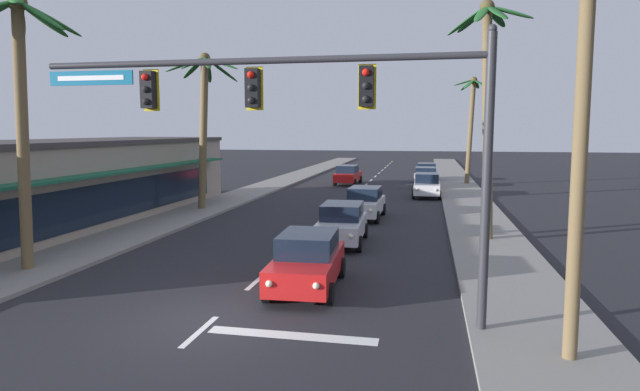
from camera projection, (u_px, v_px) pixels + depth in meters
name	position (u px, v px, depth m)	size (l,w,h in m)	color
ground_plane	(213.00, 320.00, 13.28)	(220.00, 220.00, 0.00)	#232328
sidewalk_right	(471.00, 210.00, 31.19)	(3.20, 110.00, 0.14)	gray
sidewalk_left	(222.00, 203.00, 34.26)	(3.20, 110.00, 0.14)	gray
lane_markings	(347.00, 208.00, 32.38)	(4.28, 88.09, 0.01)	silver
traffic_signal_mast	(322.00, 112.00, 12.49)	(11.11, 0.41, 7.02)	#2D2D33
sedan_lead_at_stop_bar	(307.00, 261.00, 15.82)	(2.10, 4.51, 1.68)	red
sedan_third_in_queue	(342.00, 223.00, 22.16)	(2.05, 4.49, 1.68)	silver
sedan_fifth_in_queue	(365.00, 203.00, 28.46)	(2.06, 4.49, 1.68)	silver
sedan_oncoming_far	(348.00, 175.00, 46.26)	(2.11, 4.51, 1.68)	red
sedan_parked_nearest_kerb	(427.00, 185.00, 37.55)	(1.95, 4.45, 1.68)	silver
sedan_parked_mid_kerb	(425.00, 177.00, 43.65)	(2.08, 4.50, 1.68)	silver
sedan_parked_far_kerb	(427.00, 172.00, 49.09)	(1.96, 4.46, 1.68)	navy
palm_left_nearest	(20.00, 80.00, 16.92)	(3.77, 3.87, 9.02)	brown
palm_left_second	(204.00, 107.00, 30.54)	(4.36, 4.25, 9.11)	brown
palm_right_second	(487.00, 89.00, 21.86)	(3.44, 3.37, 9.98)	brown
palm_right_farthest	(471.00, 116.00, 45.20)	(3.27, 3.09, 9.22)	brown
storefront_strip_left	(58.00, 183.00, 26.05)	(7.61, 26.05, 4.23)	gray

